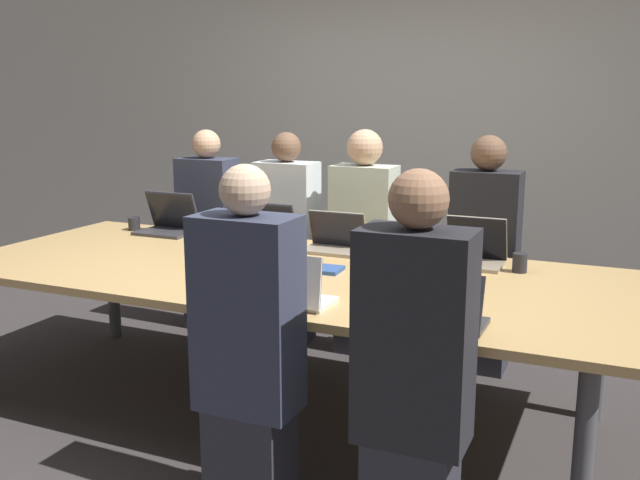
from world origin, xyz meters
The scene contains 23 objects.
ground_plane centered at (0.00, 0.00, 0.00)m, with size 24.00×24.00×0.00m, color #383333.
curtain_wall centered at (0.00, 2.27, 1.40)m, with size 12.00×0.06×2.80m.
conference_table centered at (0.00, 0.00, 0.73)m, with size 3.51×1.47×0.78m.
laptop_far_right centered at (0.92, 0.50, 0.85)m, with size 0.32×0.26×0.26m.
person_far_right centered at (0.88, 1.00, 0.70)m, with size 0.40×0.24×1.44m.
cup_far_right centered at (1.17, 0.43, 0.83)m, with size 0.07×0.07×0.10m.
bottle_far_right centered at (0.64, 0.36, 0.87)m, with size 0.07×0.07×0.20m.
laptop_far_left centered at (-1.09, 0.56, 0.86)m, with size 0.36×0.27×0.27m.
person_far_left centered at (-1.08, 1.01, 0.69)m, with size 0.40×0.24×1.43m.
cup_far_left centered at (-1.35, 0.54, 0.82)m, with size 0.08×0.08×0.09m.
laptop_near_right centered at (1.03, -0.58, 0.85)m, with size 0.32×0.23×0.23m.
person_near_right centered at (1.01, -0.91, 0.70)m, with size 0.40×0.24×1.44m.
cup_near_right centered at (0.80, -0.56, 0.82)m, with size 0.08×0.08×0.09m.
bottle_near_right centered at (0.79, -0.42, 0.87)m, with size 0.07×0.07×0.22m.
laptop_near_midright centered at (0.35, -0.57, 0.85)m, with size 0.33×0.23×0.24m.
person_near_midright centered at (0.33, -0.91, 0.69)m, with size 0.40×0.24×1.43m.
laptop_far_center centered at (0.11, 0.50, 0.85)m, with size 0.34×0.23×0.23m.
person_far_center centered at (0.11, 0.99, 0.71)m, with size 0.40×0.24×1.46m.
cup_far_center centered at (-0.14, 0.43, 0.82)m, with size 0.08×0.08×0.09m.
laptop_far_midleft centered at (-0.37, 0.55, 0.85)m, with size 0.36×0.25×0.25m.
person_far_midleft centered at (-0.45, 1.00, 0.69)m, with size 0.40×0.24×1.43m.
stapler centered at (-0.21, -0.14, 0.80)m, with size 0.06×0.15×0.05m.
notebook centered at (0.23, 0.05, 0.79)m, with size 0.21×0.17×0.02m.
Camera 1 is at (1.67, -3.22, 1.69)m, focal length 40.00 mm.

